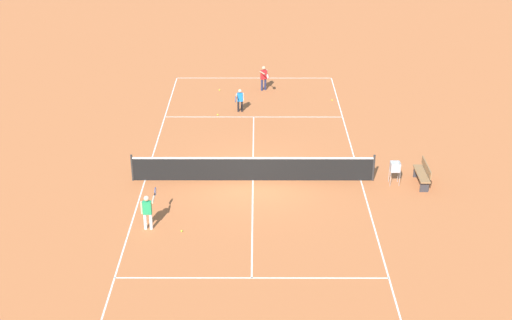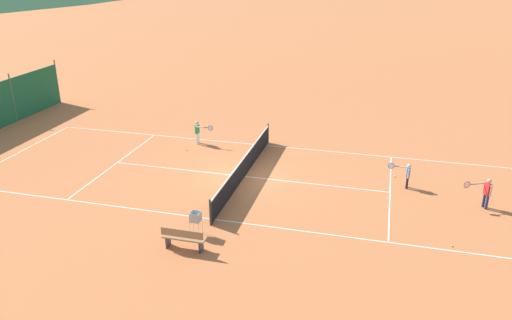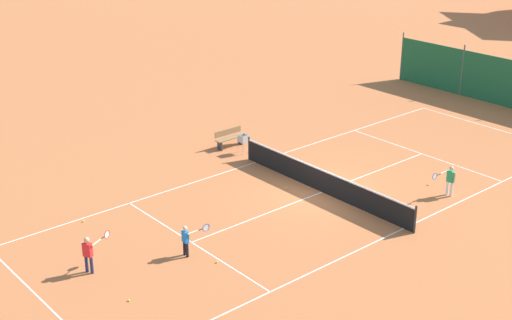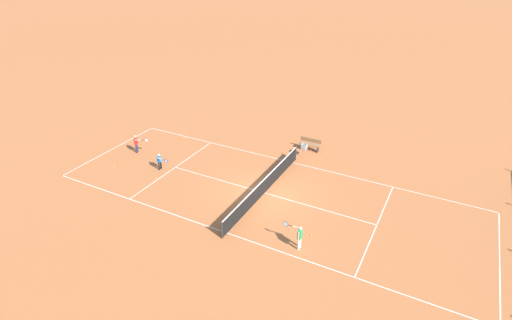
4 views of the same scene
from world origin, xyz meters
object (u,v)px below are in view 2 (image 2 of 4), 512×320
tennis_ball_service_box (452,246)px  player_far_service (407,174)px  tennis_ball_alley_left (256,189)px  tennis_ball_by_net_right (474,184)px  tennis_ball_alley_right (187,150)px  ball_hopper (196,218)px  tennis_ball_mid_court (395,176)px  player_near_baseline (198,131)px  courtside_bench (184,238)px  tennis_net (244,166)px  player_far_baseline (486,191)px

tennis_ball_service_box → player_far_service: bearing=18.4°
tennis_ball_alley_left → tennis_ball_by_net_right: (2.95, -9.09, 0.00)m
tennis_ball_alley_right → ball_hopper: 8.42m
player_far_service → tennis_ball_by_net_right: (1.10, -2.92, -0.62)m
tennis_ball_service_box → tennis_ball_by_net_right: same height
tennis_ball_alley_right → ball_hopper: ball_hopper is taller
tennis_ball_alley_left → tennis_ball_alley_right: same height
tennis_ball_mid_court → player_near_baseline: bearing=79.9°
courtside_bench → tennis_net: bearing=-2.9°
player_far_baseline → player_near_baseline: (3.96, 13.51, -0.01)m
tennis_ball_alley_left → tennis_ball_service_box: same height
player_near_baseline → player_far_service: 10.92m
tennis_ball_mid_court → tennis_ball_service_box: 5.82m
tennis_net → ball_hopper: 5.31m
tennis_ball_mid_court → tennis_ball_by_net_right: (0.08, -3.36, 0.00)m
tennis_ball_service_box → courtside_bench: (-2.52, 8.83, 0.42)m
tennis_ball_service_box → tennis_net: bearing=65.8°
player_near_baseline → courtside_bench: size_ratio=0.83×
player_far_service → player_near_baseline: bearing=75.1°
tennis_ball_mid_court → tennis_ball_alley_right: 10.36m
tennis_ball_alley_right → tennis_ball_alley_left: bearing=-127.6°
player_near_baseline → tennis_ball_alley_left: bearing=-136.8°
tennis_ball_service_box → player_far_baseline: bearing=-24.0°
tennis_ball_alley_right → courtside_bench: size_ratio=0.04×
tennis_ball_by_net_right → tennis_ball_service_box: bearing=165.6°
ball_hopper → tennis_ball_service_box: bearing=-80.5°
tennis_ball_alley_right → courtside_bench: courtside_bench is taller
player_far_baseline → ball_hopper: (-4.80, 10.27, -0.08)m
tennis_ball_alley_left → tennis_ball_mid_court: same height
tennis_ball_alley_right → tennis_ball_by_net_right: same height
tennis_net → tennis_ball_mid_court: 6.81m
tennis_ball_alley_right → tennis_ball_by_net_right: 13.71m
tennis_ball_service_box → ball_hopper: 8.94m
tennis_ball_alley_left → tennis_ball_by_net_right: bearing=-72.0°
player_far_service → tennis_ball_mid_court: 1.27m
player_far_baseline → tennis_ball_alley_left: (-0.70, 9.14, -0.70)m
tennis_ball_mid_court → tennis_ball_service_box: size_ratio=1.00×
tennis_ball_service_box → tennis_ball_alley_right: bearing=63.3°
tennis_net → tennis_ball_alley_right: (2.35, 3.76, -0.47)m
tennis_ball_by_net_right → courtside_bench: bearing=128.3°
player_far_baseline → ball_hopper: size_ratio=1.42×
tennis_net → courtside_bench: 6.35m
player_far_baseline → tennis_ball_alley_right: bearing=78.3°
player_far_service → tennis_ball_alley_left: player_far_service is taller
tennis_ball_by_net_right → ball_hopper: (-7.05, 10.22, 0.62)m
tennis_ball_by_net_right → tennis_net: bearing=100.0°
ball_hopper → courtside_bench: size_ratio=0.59×
tennis_net → ball_hopper: bearing=177.0°
tennis_net → tennis_ball_mid_court: (1.67, -6.58, -0.47)m
tennis_ball_by_net_right → tennis_ball_mid_court: bearing=91.3°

